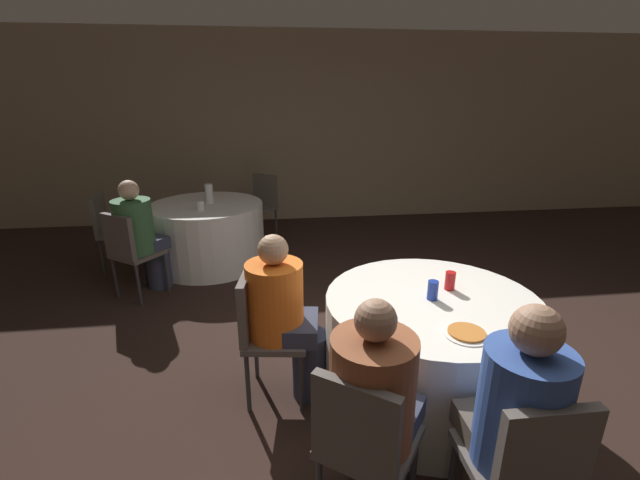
# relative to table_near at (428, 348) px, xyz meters

# --- Properties ---
(ground_plane) EXTENTS (16.00, 16.00, 0.00)m
(ground_plane) POSITION_rel_table_near_xyz_m (-0.19, 0.05, -0.36)
(ground_plane) COLOR black
(wall_back) EXTENTS (16.00, 0.06, 2.80)m
(wall_back) POSITION_rel_table_near_xyz_m (-0.19, 4.38, 1.04)
(wall_back) COLOR gray
(wall_back) RESTS_ON ground_plane
(table_near) EXTENTS (1.35, 1.35, 0.73)m
(table_near) POSITION_rel_table_near_xyz_m (0.00, 0.00, 0.00)
(table_near) COLOR white
(table_near) RESTS_ON ground_plane
(table_far) EXTENTS (1.30, 1.30, 0.73)m
(table_far) POSITION_rel_table_near_xyz_m (-1.71, 2.60, 0.00)
(table_far) COLOR white
(table_far) RESTS_ON ground_plane
(chair_near_southwest) EXTENTS (0.56, 0.56, 0.88)m
(chair_near_southwest) POSITION_rel_table_near_xyz_m (-0.64, -0.87, 0.17)
(chair_near_southwest) COLOR #59514C
(chair_near_southwest) RESTS_ON ground_plane
(chair_near_south) EXTENTS (0.40, 0.41, 0.88)m
(chair_near_south) POSITION_rel_table_near_xyz_m (-0.01, -1.08, 0.17)
(chair_near_south) COLOR #59514C
(chair_near_south) RESTS_ON ground_plane
(chair_near_west) EXTENTS (0.46, 0.45, 0.88)m
(chair_near_west) POSITION_rel_table_near_xyz_m (-1.07, 0.15, 0.17)
(chair_near_west) COLOR #59514C
(chair_near_west) RESTS_ON ground_plane
(chair_far_northeast) EXTENTS (0.56, 0.56, 0.88)m
(chair_far_northeast) POSITION_rel_table_near_xyz_m (-1.08, 3.45, 0.17)
(chair_far_northeast) COLOR #59514C
(chair_far_northeast) RESTS_ON ground_plane
(chair_far_west) EXTENTS (0.43, 0.42, 0.88)m
(chair_far_west) POSITION_rel_table_near_xyz_m (-2.77, 2.53, 0.17)
(chair_far_west) COLOR #59514C
(chair_far_west) RESTS_ON ground_plane
(chair_far_southwest) EXTENTS (0.56, 0.56, 0.88)m
(chair_far_southwest) POSITION_rel_table_near_xyz_m (-2.34, 1.75, 0.17)
(chair_far_southwest) COLOR #59514C
(chair_far_southwest) RESTS_ON ground_plane
(person_orange_shirt) EXTENTS (0.52, 0.39, 1.14)m
(person_orange_shirt) POSITION_rel_table_near_xyz_m (-0.92, 0.13, 0.23)
(person_orange_shirt) COLOR #33384C
(person_orange_shirt) RESTS_ON ground_plane
(person_floral_shirt) EXTENTS (0.49, 0.51, 1.16)m
(person_floral_shirt) POSITION_rel_table_near_xyz_m (-0.55, -0.75, 0.24)
(person_floral_shirt) COLOR #33384C
(person_floral_shirt) RESTS_ON ground_plane
(person_green_jacket) EXTENTS (0.48, 0.50, 1.17)m
(person_green_jacket) POSITION_rel_table_near_xyz_m (-2.25, 1.87, 0.24)
(person_green_jacket) COLOR #33384C
(person_green_jacket) RESTS_ON ground_plane
(person_blue_shirt) EXTENTS (0.35, 0.52, 1.20)m
(person_blue_shirt) POSITION_rel_table_near_xyz_m (-0.01, -0.93, 0.25)
(person_blue_shirt) COLOR #4C4238
(person_blue_shirt) RESTS_ON ground_plane
(pizza_plate_near) EXTENTS (0.25, 0.25, 0.02)m
(pizza_plate_near) POSITION_rel_table_near_xyz_m (0.02, -0.42, 0.37)
(pizza_plate_near) COLOR white
(pizza_plate_near) RESTS_ON table_near
(soda_can_red) EXTENTS (0.07, 0.07, 0.12)m
(soda_can_red) POSITION_rel_table_near_xyz_m (0.15, 0.12, 0.42)
(soda_can_red) COLOR red
(soda_can_red) RESTS_ON table_near
(soda_can_blue) EXTENTS (0.07, 0.07, 0.12)m
(soda_can_blue) POSITION_rel_table_near_xyz_m (-0.01, -0.00, 0.42)
(soda_can_blue) COLOR #1E38A5
(soda_can_blue) RESTS_ON table_near
(cup_near) EXTENTS (0.08, 0.08, 0.11)m
(cup_near) POSITION_rel_table_near_xyz_m (-0.45, -0.38, 0.42)
(cup_near) COLOR silver
(cup_near) RESTS_ON table_near
(bottle_far) EXTENTS (0.09, 0.09, 0.22)m
(bottle_far) POSITION_rel_table_near_xyz_m (-1.67, 2.64, 0.48)
(bottle_far) COLOR white
(bottle_far) RESTS_ON table_far
(cup_far) EXTENTS (0.08, 0.08, 0.11)m
(cup_far) POSITION_rel_table_near_xyz_m (-1.73, 2.32, 0.42)
(cup_far) COLOR white
(cup_far) RESTS_ON table_far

